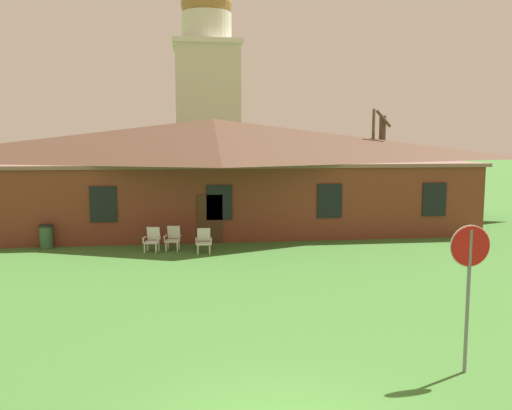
{
  "coord_description": "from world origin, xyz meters",
  "views": [
    {
      "loc": [
        -1.35,
        -7.53,
        4.49
      ],
      "look_at": [
        0.78,
        9.29,
        2.41
      ],
      "focal_mm": 38.34,
      "sensor_mm": 36.0,
      "label": 1
    }
  ],
  "objects_px": {
    "lawn_chair_near_door": "(173,237)",
    "trash_bin": "(46,237)",
    "lawn_chair_by_porch": "(152,239)",
    "lawn_chair_left_end": "(204,240)",
    "stop_sign": "(469,268)"
  },
  "relations": [
    {
      "from": "lawn_chair_near_door",
      "to": "trash_bin",
      "type": "bearing_deg",
      "value": 170.3
    },
    {
      "from": "lawn_chair_by_porch",
      "to": "lawn_chair_left_end",
      "type": "relative_size",
      "value": 1.0
    },
    {
      "from": "lawn_chair_near_door",
      "to": "lawn_chair_left_end",
      "type": "xyz_separation_m",
      "value": [
        1.21,
        -0.72,
        0.0
      ]
    },
    {
      "from": "lawn_chair_by_porch",
      "to": "lawn_chair_near_door",
      "type": "xyz_separation_m",
      "value": [
        0.81,
        0.21,
        0.0
      ]
    },
    {
      "from": "lawn_chair_near_door",
      "to": "trash_bin",
      "type": "xyz_separation_m",
      "value": [
        -5.16,
        0.88,
        -0.0
      ]
    },
    {
      "from": "lawn_chair_left_end",
      "to": "trash_bin",
      "type": "height_order",
      "value": "trash_bin"
    },
    {
      "from": "lawn_chair_near_door",
      "to": "lawn_chair_left_end",
      "type": "relative_size",
      "value": 1.0
    },
    {
      "from": "trash_bin",
      "to": "lawn_chair_near_door",
      "type": "bearing_deg",
      "value": -9.7
    },
    {
      "from": "lawn_chair_near_door",
      "to": "lawn_chair_left_end",
      "type": "height_order",
      "value": "same"
    },
    {
      "from": "lawn_chair_by_porch",
      "to": "lawn_chair_left_end",
      "type": "distance_m",
      "value": 2.09
    },
    {
      "from": "stop_sign",
      "to": "lawn_chair_near_door",
      "type": "height_order",
      "value": "stop_sign"
    },
    {
      "from": "lawn_chair_by_porch",
      "to": "lawn_chair_near_door",
      "type": "bearing_deg",
      "value": 14.21
    },
    {
      "from": "stop_sign",
      "to": "lawn_chair_left_end",
      "type": "xyz_separation_m",
      "value": [
        -4.64,
        11.79,
        -1.55
      ]
    },
    {
      "from": "lawn_chair_by_porch",
      "to": "lawn_chair_near_door",
      "type": "relative_size",
      "value": 1.0
    },
    {
      "from": "lawn_chair_near_door",
      "to": "trash_bin",
      "type": "relative_size",
      "value": 0.98
    }
  ]
}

